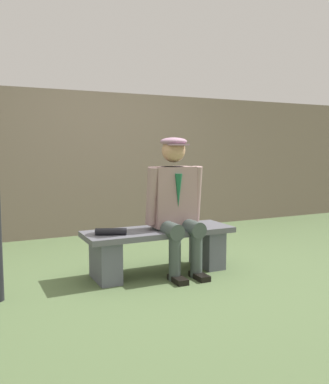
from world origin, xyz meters
TOP-DOWN VIEW (x-y plane):
  - ground_plane at (0.00, 0.00)m, footprint 30.00×30.00m
  - bench at (0.00, 0.00)m, footprint 1.43×0.47m
  - seated_man at (-0.14, 0.06)m, footprint 0.57×0.57m
  - rolled_magazine at (0.50, 0.06)m, footprint 0.28×0.16m
  - stadium_wall at (0.00, -2.13)m, footprint 12.00×0.24m

SIDE VIEW (x-z plane):
  - ground_plane at x=0.00m, z-range 0.00..0.00m
  - bench at x=0.00m, z-range 0.05..0.48m
  - rolled_magazine at x=0.50m, z-range 0.42..0.49m
  - seated_man at x=-0.14m, z-range 0.06..1.34m
  - stadium_wall at x=0.00m, z-range 0.00..1.95m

